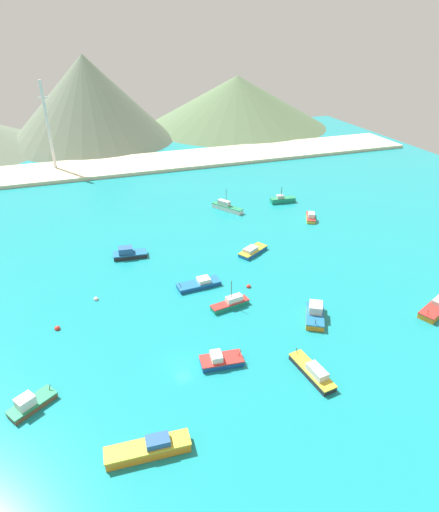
% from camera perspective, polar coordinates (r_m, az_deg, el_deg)
% --- Properties ---
extents(ground, '(260.00, 280.00, 0.50)m').
position_cam_1_polar(ground, '(96.51, -9.36, -2.51)').
color(ground, teal).
extents(fishing_boat_0, '(11.22, 7.14, 2.52)m').
position_cam_1_polar(fishing_boat_0, '(93.72, 26.73, -5.83)').
color(fishing_boat_0, orange).
rests_on(fishing_boat_0, ground).
extents(fishing_boat_1, '(11.07, 3.28, 2.36)m').
position_cam_1_polar(fishing_boat_1, '(61.50, -9.20, -23.58)').
color(fishing_boat_1, orange).
rests_on(fishing_boat_1, ground).
extents(fishing_boat_2, '(7.97, 3.88, 2.58)m').
position_cam_1_polar(fishing_boat_2, '(103.67, -11.76, 0.34)').
color(fishing_boat_2, '#232328').
rests_on(fishing_boat_2, ground).
extents(fishing_boat_3, '(7.96, 3.33, 5.84)m').
position_cam_1_polar(fishing_boat_3, '(84.58, 1.50, -6.17)').
color(fishing_boat_3, '#198466').
rests_on(fishing_boat_3, ground).
extents(fishing_boat_4, '(7.76, 2.97, 4.92)m').
position_cam_1_polar(fishing_boat_4, '(134.04, 8.22, 7.30)').
color(fishing_boat_4, '#198466').
rests_on(fishing_boat_4, ground).
extents(fishing_boat_5, '(5.07, 6.94, 2.30)m').
position_cam_1_polar(fishing_boat_5, '(123.49, 11.85, 5.02)').
color(fishing_boat_5, gold).
rests_on(fishing_boat_5, ground).
extents(fishing_boat_6, '(8.30, 6.53, 1.81)m').
position_cam_1_polar(fishing_boat_6, '(103.46, 4.33, 0.69)').
color(fishing_boat_6, '#1E5BA8').
rests_on(fishing_boat_6, ground).
extents(fishing_boat_7, '(9.25, 3.73, 1.82)m').
position_cam_1_polar(fishing_boat_7, '(90.81, -2.64, -3.64)').
color(fishing_boat_7, '#14478C').
rests_on(fishing_boat_7, ground).
extents(fishing_boat_8, '(7.12, 5.90, 2.46)m').
position_cam_1_polar(fishing_boat_8, '(70.98, -23.50, -17.25)').
color(fishing_boat_8, brown).
rests_on(fishing_boat_8, ground).
extents(fishing_boat_9, '(6.46, 7.98, 2.81)m').
position_cam_1_polar(fishing_boat_9, '(83.24, 12.39, -7.41)').
color(fishing_boat_9, orange).
rests_on(fishing_boat_9, ground).
extents(fishing_boat_10, '(7.13, 3.84, 2.22)m').
position_cam_1_polar(fishing_boat_10, '(72.15, 0.15, -13.46)').
color(fishing_boat_10, '#14478C').
rests_on(fishing_boat_10, ground).
extents(fishing_boat_12, '(7.20, 9.60, 6.49)m').
position_cam_1_polar(fishing_boat_12, '(127.00, 0.94, 6.43)').
color(fishing_boat_12, silver).
rests_on(fishing_boat_12, ground).
extents(fishing_boat_13, '(3.60, 9.54, 2.22)m').
position_cam_1_polar(fishing_boat_13, '(71.63, 12.12, -14.57)').
color(fishing_boat_13, '#232328').
rests_on(fishing_boat_13, ground).
extents(buoy_0, '(1.02, 1.02, 1.02)m').
position_cam_1_polar(buoy_0, '(84.47, -20.43, -8.87)').
color(buoy_0, red).
rests_on(buoy_0, ground).
extents(buoy_1, '(0.95, 0.95, 0.95)m').
position_cam_1_polar(buoy_1, '(90.84, 3.82, -4.00)').
color(buoy_1, red).
rests_on(buoy_1, ground).
extents(buoy_2, '(0.94, 0.94, 0.94)m').
position_cam_1_polar(buoy_2, '(90.20, -15.82, -5.44)').
color(buoy_2, silver).
rests_on(buoy_2, ground).
extents(beach_strip, '(247.00, 23.50, 1.20)m').
position_cam_1_polar(beach_strip, '(169.75, -14.56, 11.19)').
color(beach_strip, beige).
rests_on(beach_strip, ground).
extents(hill_central, '(72.48, 72.48, 36.02)m').
position_cam_1_polar(hill_central, '(209.27, -16.84, 19.03)').
color(hill_central, '#60705B').
rests_on(hill_central, ground).
extents(hill_east, '(91.41, 91.41, 24.13)m').
position_cam_1_polar(hill_east, '(234.32, 2.30, 19.59)').
color(hill_east, '#56704C').
rests_on(hill_east, ground).
extents(radio_tower, '(3.11, 2.49, 31.12)m').
position_cam_1_polar(radio_tower, '(168.74, -21.48, 15.46)').
color(radio_tower, silver).
rests_on(radio_tower, ground).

